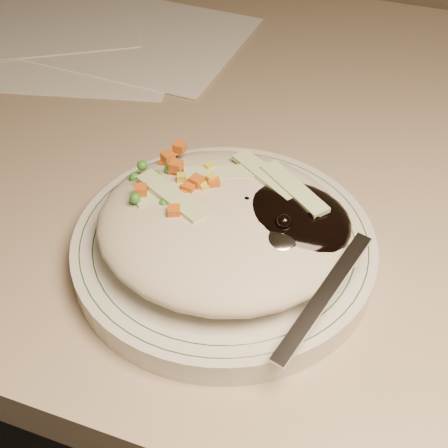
% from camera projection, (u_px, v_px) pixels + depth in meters
% --- Properties ---
extents(desk, '(1.40, 0.70, 0.74)m').
position_uv_depth(desk, '(315.00, 280.00, 0.75)').
color(desk, tan).
rests_on(desk, ground).
extents(plate, '(0.24, 0.24, 0.02)m').
position_uv_depth(plate, '(224.00, 248.00, 0.49)').
color(plate, silver).
rests_on(plate, desk).
extents(plate_rim, '(0.23, 0.23, 0.00)m').
position_uv_depth(plate_rim, '(224.00, 239.00, 0.49)').
color(plate_rim, '#144723').
rests_on(plate_rim, plate).
extents(meal, '(0.21, 0.19, 0.05)m').
position_uv_depth(meal, '(229.00, 221.00, 0.47)').
color(meal, '#BCB398').
rests_on(meal, plate).
extents(papers, '(0.48, 0.35, 0.00)m').
position_uv_depth(papers, '(64.00, 33.00, 0.78)').
color(papers, white).
rests_on(papers, desk).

